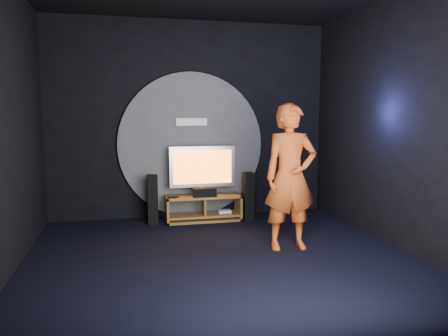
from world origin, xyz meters
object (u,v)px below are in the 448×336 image
(tv, at_px, (202,168))
(media_console, at_px, (204,210))
(subwoofer, at_px, (288,207))
(player, at_px, (290,177))
(tower_speaker_left, at_px, (153,200))
(tower_speaker_right, at_px, (248,196))

(tv, bearing_deg, media_console, -83.69)
(tv, height_order, subwoofer, tv)
(media_console, distance_m, tv, 0.72)
(tv, bearing_deg, player, -64.71)
(tv, distance_m, subwoofer, 1.75)
(tower_speaker_left, relative_size, subwoofer, 2.48)
(player, bearing_deg, tower_speaker_left, 137.13)
(tower_speaker_left, xyz_separation_m, subwoofer, (2.45, 0.04, -0.25))
(media_console, relative_size, tower_speaker_left, 1.55)
(tower_speaker_right, bearing_deg, media_console, 169.90)
(media_console, xyz_separation_m, player, (0.88, -1.82, 0.81))
(tv, distance_m, player, 2.09)
(media_console, bearing_deg, tower_speaker_left, -176.16)
(subwoofer, bearing_deg, player, -110.84)
(media_console, height_order, tv, tv)
(tower_speaker_left, distance_m, tower_speaker_right, 1.66)
(tower_speaker_right, xyz_separation_m, player, (0.11, -1.68, 0.58))
(tower_speaker_right, relative_size, player, 0.42)
(tv, height_order, player, player)
(media_console, xyz_separation_m, tv, (-0.01, 0.07, 0.72))
(subwoofer, distance_m, player, 2.10)
(player, bearing_deg, tower_speaker_right, 95.71)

